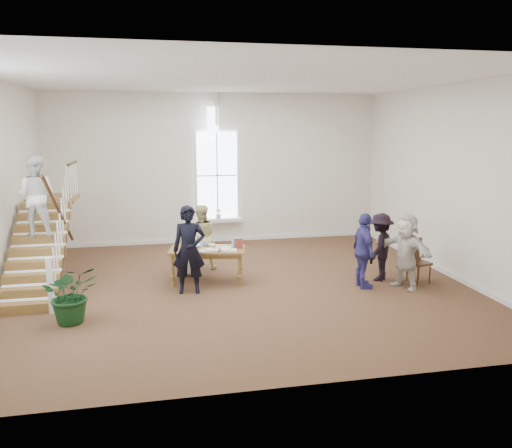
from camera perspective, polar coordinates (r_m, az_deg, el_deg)
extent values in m
plane|color=#4A2B1D|center=(11.32, -1.58, -7.04)|extent=(10.00, 10.00, 0.00)
plane|color=beige|center=(15.26, -4.50, 6.31)|extent=(10.00, 0.00, 10.00)
plane|color=beige|center=(6.48, 5.06, -0.35)|extent=(10.00, 0.00, 10.00)
plane|color=beige|center=(12.66, 21.36, 4.58)|extent=(0.00, 9.00, 9.00)
plane|color=white|center=(10.79, -1.71, 16.29)|extent=(10.00, 10.00, 0.00)
cube|color=white|center=(15.29, -4.33, 0.46)|extent=(1.45, 0.28, 0.10)
plane|color=white|center=(15.21, -4.46, 5.55)|extent=(2.60, 0.00, 2.60)
plane|color=white|center=(15.14, -4.56, 11.58)|extent=(0.60, 0.60, 0.85)
cube|color=white|center=(15.57, -4.36, -1.75)|extent=(10.00, 0.04, 0.12)
imported|color=pink|center=(15.22, -4.33, 1.18)|extent=(0.17, 0.17, 0.30)
cube|color=brown|center=(10.69, -24.71, -8.65)|extent=(1.10, 0.30, 0.20)
cube|color=brown|center=(10.90, -24.44, -7.13)|extent=(1.10, 0.30, 0.20)
cube|color=brown|center=(11.13, -24.18, -5.68)|extent=(1.10, 0.30, 0.20)
cube|color=brown|center=(11.36, -23.94, -4.28)|extent=(1.10, 0.30, 0.20)
cube|color=brown|center=(11.59, -23.70, -2.94)|extent=(1.10, 0.30, 0.20)
cube|color=brown|center=(11.83, -23.47, -1.65)|extent=(1.10, 0.30, 0.20)
cube|color=brown|center=(12.08, -23.26, -0.41)|extent=(1.10, 0.30, 0.20)
cube|color=brown|center=(12.33, -23.05, 0.77)|extent=(1.10, 0.30, 0.20)
cube|color=brown|center=(12.59, -22.85, 1.91)|extent=(1.10, 0.30, 0.20)
cube|color=brown|center=(13.46, -22.12, 2.68)|extent=(1.10, 1.20, 0.12)
cube|color=white|center=(10.31, -22.44, -6.55)|extent=(0.10, 0.10, 1.10)
cylinder|color=#38200F|center=(11.33, -21.57, 1.31)|extent=(0.07, 2.74, 1.86)
imported|color=silver|center=(11.67, -23.84, 2.96)|extent=(0.94, 0.79, 1.72)
cube|color=brown|center=(11.41, -5.59, -2.94)|extent=(1.82, 1.15, 0.05)
cube|color=brown|center=(11.43, -5.58, -3.31)|extent=(1.67, 1.01, 0.10)
cylinder|color=brown|center=(11.30, -9.47, -5.28)|extent=(0.07, 0.07, 0.74)
cylinder|color=brown|center=(11.16, -1.89, -5.35)|extent=(0.07, 0.07, 0.74)
cylinder|color=brown|center=(11.91, -8.98, -4.41)|extent=(0.07, 0.07, 0.74)
cylinder|color=brown|center=(11.77, -1.80, -4.46)|extent=(0.07, 0.07, 0.74)
cube|color=silver|center=(11.15, -5.30, -2.99)|extent=(0.21, 0.26, 0.05)
cube|color=beige|center=(11.70, -6.32, -2.38)|extent=(0.32, 0.34, 0.04)
cube|color=tan|center=(11.33, -4.02, -2.82)|extent=(0.24, 0.30, 0.03)
cube|color=silver|center=(11.09, -3.47, -3.03)|extent=(0.25, 0.29, 0.06)
cube|color=#4C5972|center=(11.69, -5.86, -2.33)|extent=(0.24, 0.26, 0.05)
cube|color=maroon|center=(11.20, -4.28, -2.98)|extent=(0.19, 0.26, 0.03)
cube|color=white|center=(11.30, -3.58, -2.84)|extent=(0.20, 0.30, 0.03)
cube|color=#BFB299|center=(11.14, -6.03, -3.08)|extent=(0.33, 0.36, 0.03)
cube|color=silver|center=(11.25, -4.20, -2.93)|extent=(0.26, 0.30, 0.02)
cube|color=beige|center=(11.17, -4.91, -3.01)|extent=(0.29, 0.30, 0.04)
cube|color=tan|center=(11.62, -5.07, -2.43)|extent=(0.16, 0.25, 0.05)
cube|color=silver|center=(11.16, -2.73, -3.01)|extent=(0.22, 0.27, 0.03)
cube|color=#4C5972|center=(11.59, -6.94, -2.54)|extent=(0.23, 0.26, 0.03)
imported|color=black|center=(10.70, -7.66, -2.94)|extent=(0.74, 0.53, 1.89)
imported|color=beige|center=(11.97, -7.55, -2.51)|extent=(0.77, 0.57, 1.45)
imported|color=#D2C483|center=(12.46, -6.34, -1.52)|extent=(0.81, 0.64, 1.63)
imported|color=#3A3580|center=(11.21, 12.22, -3.01)|extent=(0.42, 0.99, 1.68)
imported|color=black|center=(11.87, 14.01, -2.56)|extent=(1.12, 1.14, 1.57)
imported|color=silver|center=(11.43, 16.76, -2.98)|extent=(1.01, 1.62, 1.67)
imported|color=#103414|center=(9.72, -20.35, -7.50)|extent=(1.15, 1.05, 1.08)
cube|color=#38200F|center=(11.98, 18.13, -4.25)|extent=(0.52, 0.52, 0.05)
cube|color=#38200F|center=(12.06, 17.58, -2.75)|extent=(0.43, 0.14, 0.52)
cylinder|color=#38200F|center=(11.81, 18.00, -5.66)|extent=(0.04, 0.04, 0.45)
cylinder|color=#38200F|center=(12.04, 19.24, -5.42)|extent=(0.04, 0.04, 0.45)
cylinder|color=#38200F|center=(12.06, 16.88, -5.25)|extent=(0.04, 0.04, 0.45)
cylinder|color=#38200F|center=(12.29, 18.11, -5.02)|extent=(0.04, 0.04, 0.45)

